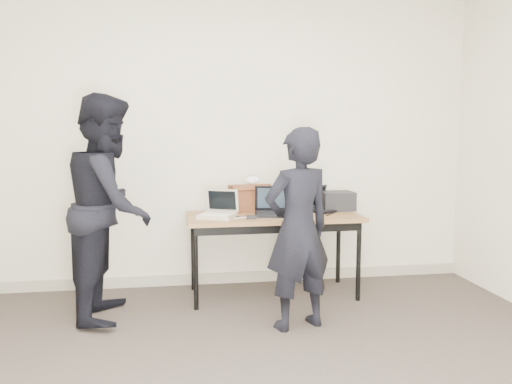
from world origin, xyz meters
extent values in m
cube|color=beige|center=(0.00, 2.27, 1.35)|extent=(4.50, 0.05, 2.70)
cube|color=brown|center=(0.29, 1.83, 0.70)|extent=(1.51, 0.67, 0.03)
cylinder|color=black|center=(-0.40, 1.55, 0.34)|extent=(0.04, 0.04, 0.68)
cylinder|color=black|center=(0.98, 1.57, 0.34)|extent=(0.04, 0.04, 0.68)
cylinder|color=black|center=(-0.41, 2.08, 0.34)|extent=(0.04, 0.04, 0.68)
cylinder|color=black|center=(0.97, 2.10, 0.34)|extent=(0.04, 0.04, 0.68)
cube|color=black|center=(0.29, 1.54, 0.64)|extent=(1.40, 0.04, 0.06)
cube|color=#B6AA92|center=(-0.21, 1.74, 0.74)|extent=(0.36, 0.34, 0.03)
cube|color=white|center=(-0.22, 1.71, 0.76)|extent=(0.27, 0.22, 0.01)
cube|color=#B6AA92|center=(-0.15, 1.86, 0.85)|extent=(0.28, 0.16, 0.20)
cube|color=black|center=(-0.16, 1.86, 0.85)|extent=(0.24, 0.13, 0.16)
cube|color=#B6AA92|center=(-0.16, 1.85, 0.75)|extent=(0.24, 0.12, 0.02)
cube|color=black|center=(0.28, 1.77, 0.73)|extent=(0.35, 0.29, 0.02)
cube|color=black|center=(0.27, 1.74, 0.74)|extent=(0.28, 0.17, 0.01)
cube|color=black|center=(0.30, 1.92, 0.85)|extent=(0.33, 0.12, 0.23)
cube|color=#26333F|center=(0.30, 1.91, 0.86)|extent=(0.28, 0.09, 0.18)
cube|color=black|center=(0.30, 1.89, 0.74)|extent=(0.29, 0.06, 0.02)
cube|color=black|center=(0.79, 1.95, 0.73)|extent=(0.38, 0.36, 0.02)
cube|color=black|center=(0.81, 1.93, 0.74)|extent=(0.28, 0.24, 0.01)
cube|color=black|center=(0.71, 2.07, 0.84)|extent=(0.30, 0.24, 0.21)
cube|color=black|center=(0.72, 2.07, 0.84)|extent=(0.25, 0.20, 0.17)
cube|color=black|center=(0.73, 2.04, 0.74)|extent=(0.24, 0.17, 0.01)
cube|color=#5C2E18|center=(0.11, 2.05, 0.84)|extent=(0.38, 0.22, 0.24)
cube|color=#5C2E18|center=(0.12, 1.99, 0.94)|extent=(0.37, 0.13, 0.07)
cube|color=#5C2E18|center=(0.26, 2.07, 0.82)|extent=(0.03, 0.10, 0.02)
ellipsoid|color=white|center=(0.14, 2.05, 1.00)|extent=(0.14, 0.11, 0.08)
cube|color=black|center=(0.92, 2.01, 0.81)|extent=(0.30, 0.26, 0.17)
cube|color=black|center=(0.07, 1.65, 0.73)|extent=(0.08, 0.05, 0.03)
cube|color=black|center=(0.48, 2.02, 0.72)|extent=(0.25, 0.01, 0.01)
cube|color=black|center=(0.81, 1.80, 0.72)|extent=(0.17, 0.21, 0.01)
cube|color=silver|center=(0.05, 1.73, 0.72)|extent=(0.26, 0.12, 0.01)
cube|color=black|center=(-0.14, 1.84, 0.72)|extent=(0.24, 0.24, 0.01)
imported|color=black|center=(0.33, 1.07, 0.74)|extent=(0.62, 0.50, 1.47)
imported|color=black|center=(-1.06, 1.55, 0.86)|extent=(0.70, 0.87, 1.73)
cube|color=#A49C88|center=(0.00, 2.23, 0.05)|extent=(4.50, 0.03, 0.10)
camera|label=1|loc=(-0.51, -2.40, 1.43)|focal=35.00mm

